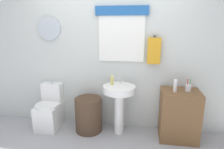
% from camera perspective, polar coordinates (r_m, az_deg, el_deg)
% --- Properties ---
extents(back_wall, '(4.40, 0.18, 2.60)m').
position_cam_1_polar(back_wall, '(3.19, -0.40, 7.08)').
color(back_wall, silver).
rests_on(back_wall, ground_plane).
extents(toilet, '(0.38, 0.51, 0.76)m').
position_cam_1_polar(toilet, '(3.55, -17.63, -9.98)').
color(toilet, white).
rests_on(toilet, ground_plane).
extents(laundry_hamper, '(0.44, 0.44, 0.57)m').
position_cam_1_polar(laundry_hamper, '(3.29, -6.88, -11.56)').
color(laundry_hamper, '#4C3828').
rests_on(laundry_hamper, ground_plane).
extents(pedestal_sink, '(0.50, 0.50, 0.80)m').
position_cam_1_polar(pedestal_sink, '(3.06, 2.09, -7.03)').
color(pedestal_sink, white).
rests_on(pedestal_sink, ground_plane).
extents(faucet, '(0.03, 0.03, 0.10)m').
position_cam_1_polar(faucet, '(3.09, 2.41, -1.80)').
color(faucet, silver).
rests_on(faucet, pedestal_sink).
extents(wooden_cabinet, '(0.56, 0.44, 0.77)m').
position_cam_1_polar(wooden_cabinet, '(3.18, 19.00, -11.18)').
color(wooden_cabinet, brown).
rests_on(wooden_cabinet, ground_plane).
extents(soap_bottle, '(0.05, 0.05, 0.14)m').
position_cam_1_polar(soap_bottle, '(3.03, 0.01, -1.71)').
color(soap_bottle, '#DBD166').
rests_on(soap_bottle, pedestal_sink).
extents(lotion_bottle, '(0.05, 0.05, 0.18)m').
position_cam_1_polar(lotion_bottle, '(2.96, 18.03, -3.14)').
color(lotion_bottle, white).
rests_on(lotion_bottle, wooden_cabinet).
extents(toothbrush_cup, '(0.08, 0.08, 0.19)m').
position_cam_1_polar(toothbrush_cup, '(3.06, 21.43, -3.61)').
color(toothbrush_cup, silver).
rests_on(toothbrush_cup, wooden_cabinet).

